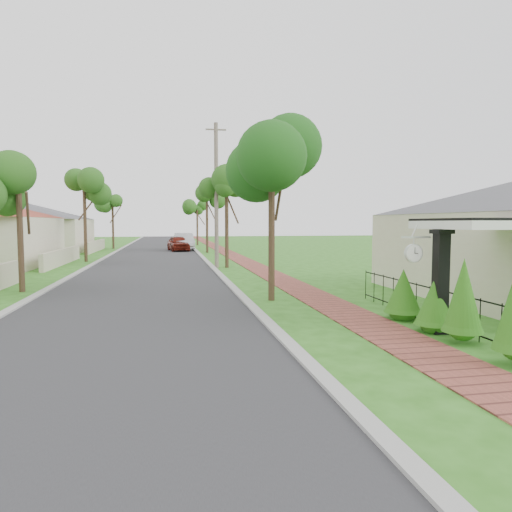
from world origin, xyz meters
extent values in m
plane|color=#2C6518|center=(0.00, 0.00, 0.00)|extent=(160.00, 160.00, 0.00)
cube|color=#28282B|center=(-3.00, 20.00, 0.00)|extent=(7.00, 120.00, 0.02)
cube|color=#9E9E99|center=(0.65, 20.00, 0.00)|extent=(0.30, 120.00, 0.10)
cube|color=#9E9E99|center=(-6.65, 20.00, 0.00)|extent=(0.30, 120.00, 0.10)
cube|color=#97493C|center=(3.25, 20.00, 0.00)|extent=(1.50, 120.00, 0.03)
cube|color=white|center=(5.85, -1.00, 2.62)|extent=(2.90, 2.60, 0.20)
cube|color=black|center=(5.85, -1.00, 2.75)|extent=(2.90, 2.60, 0.06)
cube|color=black|center=(4.55, -1.00, 1.26)|extent=(0.30, 0.30, 2.52)
cube|color=black|center=(4.55, -1.00, 0.12)|extent=(0.48, 0.48, 0.24)
cube|color=black|center=(4.55, -1.00, 2.46)|extent=(0.42, 0.42, 0.10)
cube|color=black|center=(4.90, 0.00, 0.95)|extent=(0.03, 8.00, 0.03)
cube|color=black|center=(4.90, 0.00, 0.15)|extent=(0.03, 8.00, 0.03)
cylinder|color=black|center=(4.90, -2.67, 0.50)|extent=(0.02, 0.02, 1.00)
cylinder|color=black|center=(4.90, -2.00, 0.50)|extent=(0.02, 0.02, 1.00)
cylinder|color=black|center=(4.90, -1.33, 0.50)|extent=(0.02, 0.02, 1.00)
cylinder|color=black|center=(4.90, -0.67, 0.50)|extent=(0.02, 0.02, 1.00)
cylinder|color=black|center=(4.90, 0.00, 0.50)|extent=(0.02, 0.02, 1.00)
cylinder|color=black|center=(4.90, 0.67, 0.50)|extent=(0.02, 0.02, 1.00)
cylinder|color=black|center=(4.90, 1.33, 0.50)|extent=(0.02, 0.02, 1.00)
cylinder|color=black|center=(4.90, 2.00, 0.50)|extent=(0.02, 0.02, 1.00)
cylinder|color=black|center=(4.90, 2.67, 0.50)|extent=(0.02, 0.02, 1.00)
cylinder|color=black|center=(4.90, 3.33, 0.50)|extent=(0.02, 0.02, 1.00)
cylinder|color=black|center=(4.90, 4.00, 0.50)|extent=(0.02, 0.02, 1.00)
cylinder|color=#382619|center=(1.50, 16.00, 2.27)|extent=(0.22, 0.22, 4.55)
sphere|color=#1B4A13|center=(1.50, 16.00, 4.68)|extent=(1.70, 1.70, 1.70)
cylinder|color=#382619|center=(1.50, 30.00, 2.45)|extent=(0.22, 0.22, 4.90)
sphere|color=#1B4A13|center=(1.50, 30.00, 5.04)|extent=(1.70, 1.70, 1.70)
cylinder|color=#382619|center=(1.50, 44.00, 2.10)|extent=(0.22, 0.22, 4.20)
sphere|color=#1B4A13|center=(1.50, 44.00, 4.32)|extent=(1.70, 1.70, 1.70)
cylinder|color=#382619|center=(-7.50, 8.00, 1.92)|extent=(0.22, 0.22, 3.85)
sphere|color=#1B4A13|center=(-7.50, 8.00, 3.96)|extent=(1.60, 1.60, 1.60)
cylinder|color=#382619|center=(-7.50, 22.00, 2.45)|extent=(0.22, 0.22, 4.90)
sphere|color=#1B4A13|center=(-7.50, 22.00, 5.04)|extent=(1.70, 1.70, 1.70)
cylinder|color=#382619|center=(-7.50, 38.00, 2.27)|extent=(0.22, 0.22, 4.55)
sphere|color=#1B4A13|center=(-7.50, 38.00, 4.68)|extent=(1.70, 1.70, 1.70)
sphere|color=#1E5E12|center=(4.45, -2.02, 0.41)|extent=(0.68, 0.68, 0.68)
cone|color=#1E5E12|center=(4.45, -2.02, 1.15)|extent=(0.78, 0.78, 1.49)
sphere|color=#1E5E12|center=(4.45, -0.95, 0.30)|extent=(0.75, 0.75, 0.75)
cone|color=#1E5E12|center=(4.45, -0.95, 0.84)|extent=(0.85, 0.85, 1.08)
sphere|color=#1E5E12|center=(4.45, 0.58, 0.30)|extent=(0.80, 0.80, 0.80)
cone|color=#1E5E12|center=(4.45, 0.58, 0.85)|extent=(0.91, 0.91, 1.10)
cube|color=#BFB299|center=(-8.60, 20.00, 0.50)|extent=(0.25, 10.00, 1.00)
cube|color=beige|center=(-15.00, 34.00, 1.50)|extent=(11.00, 10.00, 3.00)
pyramid|color=#4C4C51|center=(-15.00, 34.00, 3.80)|extent=(15.56, 15.56, 1.60)
cube|color=#BFB299|center=(-8.60, 34.00, 0.50)|extent=(0.25, 10.00, 1.00)
imported|color=#62180E|center=(-1.00, 32.89, 0.71)|extent=(2.31, 4.40, 1.43)
imported|color=silver|center=(-0.43, 34.36, 0.83)|extent=(1.99, 5.10, 1.65)
cylinder|color=#382619|center=(1.56, 4.29, 2.38)|extent=(0.22, 0.22, 4.77)
sphere|color=#1F5719|center=(1.56, 4.29, 4.90)|extent=(2.37, 2.37, 2.37)
cylinder|color=#79685E|center=(0.90, 16.07, 4.25)|extent=(0.24, 0.24, 8.49)
cube|color=#79685E|center=(0.90, 16.07, 8.09)|extent=(1.20, 0.08, 0.08)
cube|color=silver|center=(4.11, -0.60, 2.32)|extent=(0.77, 0.05, 0.05)
cylinder|color=silver|center=(4.05, -0.60, 2.14)|extent=(0.02, 0.02, 0.33)
cylinder|color=silver|center=(4.05, -0.60, 1.92)|extent=(0.46, 0.10, 0.46)
cylinder|color=white|center=(4.05, -0.66, 1.92)|extent=(0.40, 0.01, 0.40)
cylinder|color=white|center=(4.05, -0.54, 1.92)|extent=(0.40, 0.01, 0.40)
cube|color=black|center=(4.05, -0.67, 1.99)|extent=(0.02, 0.01, 0.15)
cube|color=black|center=(4.09, -0.67, 1.92)|extent=(0.10, 0.01, 0.02)
camera|label=1|loc=(-1.90, -10.91, 2.67)|focal=32.00mm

